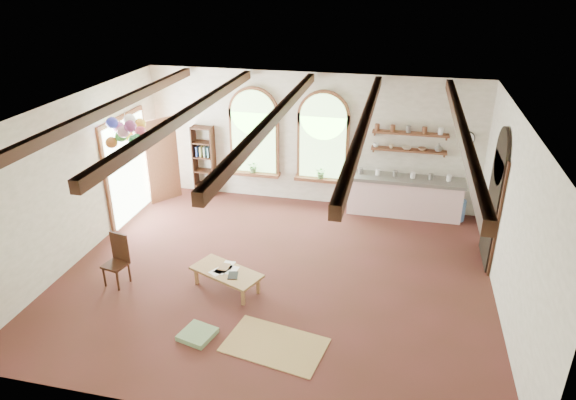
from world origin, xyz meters
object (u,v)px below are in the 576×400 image
(coffee_table, at_px, (226,273))
(balloon_cluster, at_px, (127,131))
(side_chair, at_px, (117,270))
(kitchen_counter, at_px, (404,196))

(coffee_table, relative_size, balloon_cluster, 1.25)
(coffee_table, distance_m, balloon_cluster, 3.65)
(coffee_table, bearing_deg, side_chair, -171.93)
(side_chair, distance_m, balloon_cluster, 2.85)
(kitchen_counter, bearing_deg, side_chair, -140.92)
(side_chair, xyz_separation_m, balloon_cluster, (-0.56, 1.90, 2.05))
(coffee_table, height_order, side_chair, side_chair)
(kitchen_counter, relative_size, balloon_cluster, 2.33)
(coffee_table, bearing_deg, balloon_cluster, 148.09)
(side_chair, bearing_deg, kitchen_counter, 39.08)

